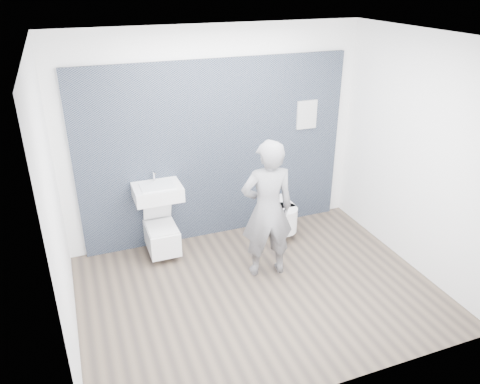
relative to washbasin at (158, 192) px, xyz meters
name	(u,v)px	position (x,y,z in m)	size (l,w,h in m)	color
ground	(258,291)	(0.86, -1.22, -0.87)	(4.00, 4.00, 0.00)	brown
room_shell	(261,149)	(0.86, -1.22, 0.87)	(4.00, 4.00, 4.00)	white
tile_wall	(218,231)	(0.86, 0.25, -0.87)	(3.60, 0.06, 2.40)	black
washbasin	(158,192)	(0.00, 0.00, 0.00)	(0.59, 0.44, 0.44)	white
toilet_square	(162,236)	(0.00, -0.05, -0.61)	(0.38, 0.55, 0.72)	white
toilet_rounded	(279,215)	(1.64, -0.11, -0.59)	(0.38, 0.65, 0.35)	white
info_placard	(300,217)	(2.15, 0.21, -0.87)	(0.29, 0.03, 0.39)	white
visitor	(267,210)	(1.10, -0.89, -0.02)	(0.62, 0.41, 1.70)	gray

